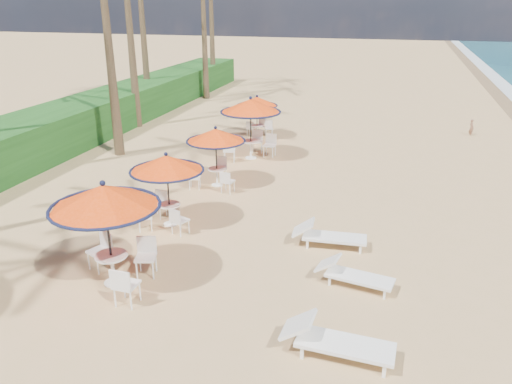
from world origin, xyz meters
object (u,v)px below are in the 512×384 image
station_1 (166,173)px  station_3 (251,113)px  station_0 (108,209)px  lounger_near (333,340)px  station_4 (258,106)px  lounger_mid (352,274)px  station_2 (216,143)px  lounger_far (327,235)px

station_1 → station_3: (0.49, 7.25, 0.27)m
station_0 → station_3: bearing=88.4°
station_1 → lounger_near: (5.63, -4.64, -1.32)m
station_4 → lounger_mid: bearing=-65.0°
station_2 → lounger_near: size_ratio=1.01×
station_0 → station_3: station_3 is taller
lounger_mid → station_1: bearing=171.3°
station_3 → lounger_near: bearing=-66.6°
station_2 → station_3: size_ratio=0.84×
lounger_far → station_2: bearing=137.2°
station_4 → lounger_near: bearing=-69.3°
lounger_far → lounger_near: bearing=-84.1°
station_3 → lounger_mid: (5.22, -9.22, -1.65)m
station_4 → lounger_near: (5.80, -15.31, -1.18)m
lounger_mid → lounger_near: bearing=-81.5°
station_0 → station_1: 3.44m
station_0 → station_2: (0.04, 7.06, -0.31)m
station_1 → station_0: bearing=-86.9°
station_2 → lounger_near: 9.96m
lounger_near → lounger_mid: (0.09, 2.67, -0.05)m
station_4 → lounger_mid: station_4 is taller
station_3 → station_4: size_ratio=1.27×
station_4 → lounger_mid: 14.00m
station_0 → lounger_far: bearing=35.6°
station_0 → station_3: (0.31, 10.67, 0.01)m
station_3 → station_4: bearing=100.9°
station_1 → station_2: size_ratio=1.03×
station_1 → station_2: (0.23, 3.63, -0.05)m
station_3 → station_4: 3.51m
station_0 → lounger_mid: (5.53, 1.45, -1.64)m
station_3 → lounger_mid: bearing=-60.5°
station_0 → station_4: 14.10m
lounger_near → lounger_mid: 2.67m
station_4 → lounger_far: size_ratio=1.02×
station_1 → station_2: 3.64m
station_2 → station_3: 3.64m
lounger_near → lounger_mid: lounger_near is taller
station_0 → station_1: bearing=93.1°
station_3 → lounger_far: (4.35, -7.34, -1.62)m
station_1 → station_3: size_ratio=0.86×
station_0 → station_1: station_0 is taller
station_1 → station_4: (-0.17, 10.67, -0.14)m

